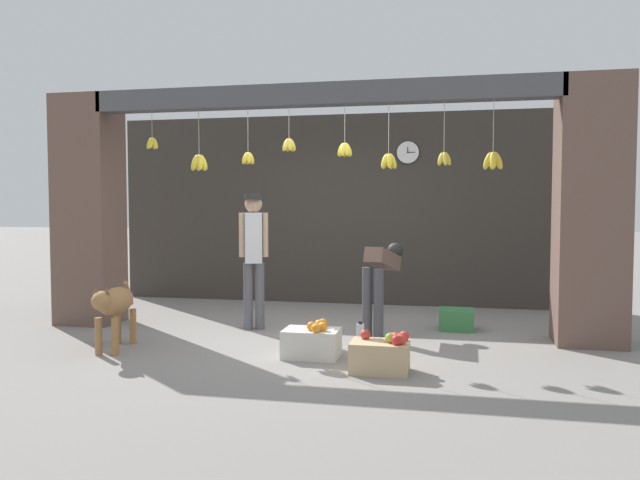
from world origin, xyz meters
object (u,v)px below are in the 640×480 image
at_px(worker_stooping, 381,275).
at_px(produce_box_green, 456,319).
at_px(shopkeeper, 254,250).
at_px(fruit_crate_oranges, 312,342).
at_px(water_bottle, 360,335).
at_px(wall_clock, 408,152).
at_px(dog, 114,304).
at_px(fruit_crate_apples, 381,355).

distance_m(worker_stooping, produce_box_green, 1.13).
relative_size(shopkeeper, fruit_crate_oranges, 3.00).
height_order(worker_stooping, produce_box_green, worker_stooping).
distance_m(water_bottle, wall_clock, 3.52).
bearing_deg(water_bottle, dog, -165.28).
relative_size(worker_stooping, water_bottle, 3.78).
xyz_separation_m(fruit_crate_apples, water_bottle, (-0.32, 0.91, -0.03)).
bearing_deg(worker_stooping, produce_box_green, 47.96).
bearing_deg(fruit_crate_apples, shopkeeper, 136.82).
distance_m(worker_stooping, wall_clock, 2.67).
relative_size(shopkeeper, worker_stooping, 1.56).
relative_size(dog, wall_clock, 2.97).
bearing_deg(worker_stooping, fruit_crate_oranges, -97.98).
height_order(dog, wall_clock, wall_clock).
bearing_deg(shopkeeper, fruit_crate_oranges, 112.37).
bearing_deg(worker_stooping, fruit_crate_apples, -66.10).
xyz_separation_m(worker_stooping, produce_box_green, (0.84, 0.50, -0.56)).
xyz_separation_m(shopkeeper, fruit_crate_oranges, (0.97, -1.19, -0.80)).
bearing_deg(fruit_crate_apples, fruit_crate_oranges, 150.89).
relative_size(fruit_crate_apples, water_bottle, 1.87).
height_order(dog, water_bottle, dog).
xyz_separation_m(dog, shopkeeper, (1.05, 1.32, 0.47)).
bearing_deg(dog, water_bottle, 94.84).
distance_m(worker_stooping, fruit_crate_oranges, 1.37).
xyz_separation_m(dog, fruit_crate_oranges, (2.03, 0.13, -0.33)).
xyz_separation_m(shopkeeper, fruit_crate_apples, (1.69, -1.59, -0.79)).
height_order(fruit_crate_oranges, fruit_crate_apples, fruit_crate_oranges).
distance_m(dog, worker_stooping, 2.88).
bearing_deg(wall_clock, fruit_crate_apples, -89.43).
height_order(fruit_crate_oranges, water_bottle, fruit_crate_oranges).
bearing_deg(fruit_crate_apples, water_bottle, 109.34).
bearing_deg(shopkeeper, worker_stooping, 161.35).
height_order(worker_stooping, fruit_crate_oranges, worker_stooping).
xyz_separation_m(dog, water_bottle, (2.43, 0.64, -0.35)).
distance_m(dog, shopkeeper, 1.75).
distance_m(shopkeeper, worker_stooping, 1.54).
height_order(fruit_crate_oranges, wall_clock, wall_clock).
bearing_deg(produce_box_green, wall_clock, 112.88).
bearing_deg(wall_clock, dog, -128.28).
distance_m(dog, water_bottle, 2.54).
height_order(shopkeeper, wall_clock, wall_clock).
xyz_separation_m(fruit_crate_apples, wall_clock, (-0.04, 3.71, 2.08)).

